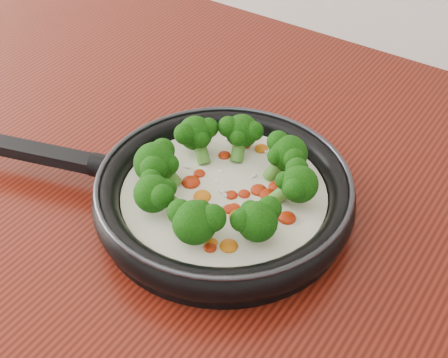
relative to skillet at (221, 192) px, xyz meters
The scene contains 1 object.
skillet is the anchor object (origin of this frame).
Camera 1 is at (0.39, 0.60, 1.41)m, focal length 51.44 mm.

